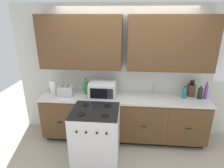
{
  "coord_description": "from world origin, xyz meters",
  "views": [
    {
      "loc": [
        0.08,
        -2.94,
        2.36
      ],
      "look_at": [
        -0.21,
        0.27,
        1.17
      ],
      "focal_mm": 30.24,
      "sensor_mm": 36.0,
      "label": 1
    }
  ],
  "objects_px": {
    "toaster": "(66,91)",
    "microwave": "(102,90)",
    "bottle_green": "(86,86)",
    "stove_range": "(96,135)",
    "paper_towel_roll": "(53,87)",
    "bottle_violet": "(206,91)",
    "bottle_dark": "(200,92)",
    "bottle_teal": "(184,92)",
    "knife_block": "(191,90)"
  },
  "relations": [
    {
      "from": "toaster",
      "to": "bottle_violet",
      "type": "bearing_deg",
      "value": 1.98
    },
    {
      "from": "paper_towel_roll",
      "to": "bottle_violet",
      "type": "bearing_deg",
      "value": 0.15
    },
    {
      "from": "stove_range",
      "to": "toaster",
      "type": "distance_m",
      "value": 1.02
    },
    {
      "from": "knife_block",
      "to": "bottle_teal",
      "type": "relative_size",
      "value": 1.36
    },
    {
      "from": "bottle_violet",
      "to": "bottle_dark",
      "type": "relative_size",
      "value": 1.3
    },
    {
      "from": "knife_block",
      "to": "paper_towel_roll",
      "type": "distance_m",
      "value": 2.62
    },
    {
      "from": "toaster",
      "to": "stove_range",
      "type": "bearing_deg",
      "value": -41.11
    },
    {
      "from": "stove_range",
      "to": "paper_towel_roll",
      "type": "distance_m",
      "value": 1.27
    },
    {
      "from": "microwave",
      "to": "bottle_green",
      "type": "distance_m",
      "value": 0.36
    },
    {
      "from": "stove_range",
      "to": "knife_block",
      "type": "height_order",
      "value": "knife_block"
    },
    {
      "from": "toaster",
      "to": "knife_block",
      "type": "relative_size",
      "value": 0.9
    },
    {
      "from": "toaster",
      "to": "bottle_green",
      "type": "height_order",
      "value": "bottle_green"
    },
    {
      "from": "bottle_dark",
      "to": "bottle_violet",
      "type": "bearing_deg",
      "value": 0.24
    },
    {
      "from": "bottle_violet",
      "to": "stove_range",
      "type": "bearing_deg",
      "value": -160.93
    },
    {
      "from": "stove_range",
      "to": "knife_block",
      "type": "relative_size",
      "value": 3.06
    },
    {
      "from": "microwave",
      "to": "knife_block",
      "type": "relative_size",
      "value": 1.55
    },
    {
      "from": "stove_range",
      "to": "bottle_teal",
      "type": "relative_size",
      "value": 4.16
    },
    {
      "from": "paper_towel_roll",
      "to": "microwave",
      "type": "bearing_deg",
      "value": -4.65
    },
    {
      "from": "knife_block",
      "to": "bottle_teal",
      "type": "xyz_separation_m",
      "value": [
        -0.15,
        -0.12,
        -0.0
      ]
    },
    {
      "from": "bottle_violet",
      "to": "bottle_green",
      "type": "height_order",
      "value": "bottle_violet"
    },
    {
      "from": "microwave",
      "to": "stove_range",
      "type": "bearing_deg",
      "value": -93.93
    },
    {
      "from": "toaster",
      "to": "bottle_teal",
      "type": "xyz_separation_m",
      "value": [
        2.18,
        0.09,
        0.02
      ]
    },
    {
      "from": "bottle_violet",
      "to": "bottle_green",
      "type": "bearing_deg",
      "value": 179.05
    },
    {
      "from": "bottle_teal",
      "to": "bottle_green",
      "type": "relative_size",
      "value": 0.73
    },
    {
      "from": "stove_range",
      "to": "bottle_teal",
      "type": "distance_m",
      "value": 1.76
    },
    {
      "from": "stove_range",
      "to": "toaster",
      "type": "xyz_separation_m",
      "value": [
        -0.65,
        0.57,
        0.54
      ]
    },
    {
      "from": "stove_range",
      "to": "bottle_dark",
      "type": "relative_size",
      "value": 3.92
    },
    {
      "from": "stove_range",
      "to": "knife_block",
      "type": "bearing_deg",
      "value": 24.74
    },
    {
      "from": "stove_range",
      "to": "paper_towel_roll",
      "type": "bearing_deg",
      "value": 145.04
    },
    {
      "from": "paper_towel_roll",
      "to": "bottle_green",
      "type": "distance_m",
      "value": 0.64
    },
    {
      "from": "knife_block",
      "to": "bottle_dark",
      "type": "height_order",
      "value": "knife_block"
    },
    {
      "from": "stove_range",
      "to": "microwave",
      "type": "distance_m",
      "value": 0.82
    },
    {
      "from": "knife_block",
      "to": "bottle_green",
      "type": "height_order",
      "value": "bottle_green"
    },
    {
      "from": "stove_range",
      "to": "toaster",
      "type": "height_order",
      "value": "toaster"
    },
    {
      "from": "bottle_violet",
      "to": "knife_block",
      "type": "bearing_deg",
      "value": 151.91
    },
    {
      "from": "toaster",
      "to": "microwave",
      "type": "bearing_deg",
      "value": 0.16
    },
    {
      "from": "stove_range",
      "to": "bottle_dark",
      "type": "bearing_deg",
      "value": 19.96
    },
    {
      "from": "microwave",
      "to": "toaster",
      "type": "xyz_separation_m",
      "value": [
        -0.69,
        -0.0,
        -0.04
      ]
    },
    {
      "from": "bottle_violet",
      "to": "bottle_teal",
      "type": "bearing_deg",
      "value": 179.72
    },
    {
      "from": "stove_range",
      "to": "paper_towel_roll",
      "type": "xyz_separation_m",
      "value": [
        -0.93,
        0.65,
        0.58
      ]
    },
    {
      "from": "bottle_dark",
      "to": "bottle_green",
      "type": "relative_size",
      "value": 0.78
    },
    {
      "from": "knife_block",
      "to": "bottle_teal",
      "type": "bearing_deg",
      "value": -142.73
    },
    {
      "from": "toaster",
      "to": "bottle_teal",
      "type": "relative_size",
      "value": 1.23
    },
    {
      "from": "toaster",
      "to": "knife_block",
      "type": "height_order",
      "value": "knife_block"
    },
    {
      "from": "bottle_green",
      "to": "stove_range",
      "type": "bearing_deg",
      "value": -66.95
    },
    {
      "from": "bottle_dark",
      "to": "bottle_green",
      "type": "bearing_deg",
      "value": 179.0
    },
    {
      "from": "stove_range",
      "to": "bottle_green",
      "type": "height_order",
      "value": "bottle_green"
    },
    {
      "from": "paper_towel_roll",
      "to": "bottle_teal",
      "type": "xyz_separation_m",
      "value": [
        2.46,
        0.01,
        -0.02
      ]
    },
    {
      "from": "bottle_violet",
      "to": "bottle_teal",
      "type": "height_order",
      "value": "bottle_violet"
    },
    {
      "from": "stove_range",
      "to": "knife_block",
      "type": "distance_m",
      "value": 1.94
    }
  ]
}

